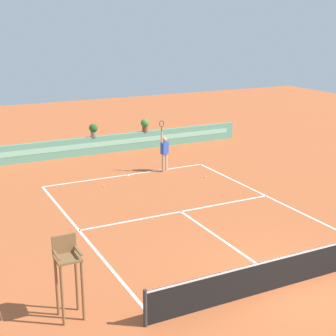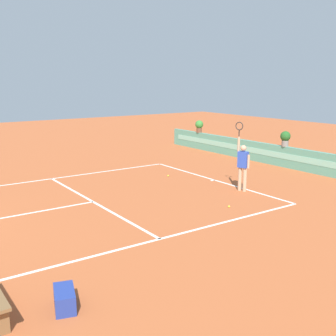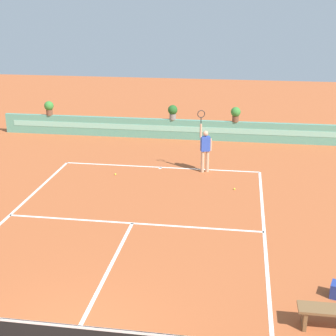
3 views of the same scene
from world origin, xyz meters
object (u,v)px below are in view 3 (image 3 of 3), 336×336
bench_courtside (336,314)px  potted_plant_right (236,113)px  potted_plant_far_left (49,107)px  tennis_player (205,147)px  potted_plant_centre (173,111)px  tennis_ball_mid_court (115,174)px  tennis_ball_near_baseline (234,189)px

bench_courtside → potted_plant_right: bearing=99.6°
potted_plant_far_left → tennis_player: bearing=-29.5°
tennis_player → potted_plant_far_left: bearing=150.5°
tennis_player → potted_plant_centre: tennis_player is taller
tennis_ball_mid_court → potted_plant_far_left: (-4.94, 5.71, 1.38)m
tennis_player → tennis_ball_near_baseline: (1.26, -1.82, -1.02)m
bench_courtside → tennis_ball_near_baseline: bench_courtside is taller
tennis_player → potted_plant_right: (1.11, 4.79, 0.36)m
potted_plant_right → tennis_ball_mid_court: bearing=-129.0°
tennis_player → tennis_ball_near_baseline: size_ratio=38.01×
potted_plant_right → potted_plant_centre: same height
tennis_ball_mid_court → potted_plant_far_left: bearing=130.9°
tennis_ball_mid_court → potted_plant_centre: potted_plant_centre is taller
bench_courtside → tennis_ball_near_baseline: bearing=106.4°
tennis_player → tennis_ball_near_baseline: 2.44m
tennis_ball_near_baseline → potted_plant_centre: size_ratio=0.09×
bench_courtside → potted_plant_centre: size_ratio=2.21×
potted_plant_right → tennis_ball_near_baseline: bearing=-88.7°
potted_plant_far_left → tennis_ball_mid_court: bearing=-49.1°
potted_plant_right → tennis_player: bearing=-103.0°
tennis_ball_near_baseline → potted_plant_right: size_ratio=0.09×
bench_courtside → potted_plant_centre: bearing=111.0°
tennis_ball_near_baseline → potted_plant_right: bearing=91.3°
tennis_ball_near_baseline → tennis_ball_mid_court: (-4.78, 0.90, 0.00)m
potted_plant_right → potted_plant_centre: (-3.11, 0.00, 0.00)m
tennis_ball_mid_court → potted_plant_right: potted_plant_right is taller
tennis_player → potted_plant_centre: 5.20m
bench_courtside → tennis_player: 10.35m
tennis_player → bench_courtside: bearing=-69.8°
bench_courtside → tennis_player: tennis_player is taller
tennis_ball_near_baseline → potted_plant_centre: bearing=116.3°
tennis_ball_near_baseline → potted_plant_far_left: potted_plant_far_left is taller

